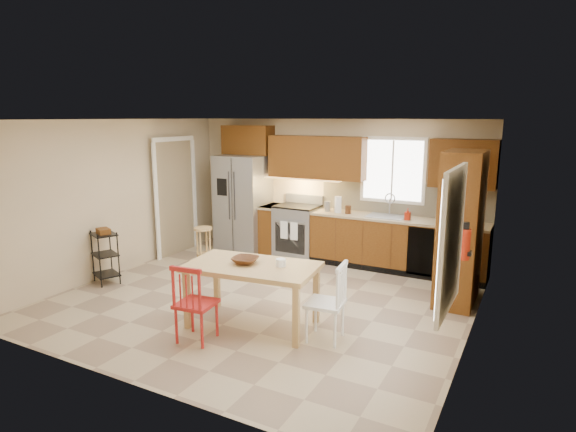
# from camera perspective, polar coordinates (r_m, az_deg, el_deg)

# --- Properties ---
(floor) EXTENTS (5.50, 5.50, 0.00)m
(floor) POSITION_cam_1_polar(r_m,az_deg,el_deg) (6.93, -3.01, -9.79)
(floor) COLOR tan
(floor) RESTS_ON ground
(ceiling) EXTENTS (5.50, 5.00, 0.02)m
(ceiling) POSITION_cam_1_polar(r_m,az_deg,el_deg) (6.45, -3.25, 11.34)
(ceiling) COLOR silver
(ceiling) RESTS_ON ground
(wall_back) EXTENTS (5.50, 0.02, 2.50)m
(wall_back) POSITION_cam_1_polar(r_m,az_deg,el_deg) (8.78, 5.32, 3.22)
(wall_back) COLOR #CCB793
(wall_back) RESTS_ON ground
(wall_front) EXTENTS (5.50, 0.02, 2.50)m
(wall_front) POSITION_cam_1_polar(r_m,az_deg,el_deg) (4.68, -19.17, -4.94)
(wall_front) COLOR #CCB793
(wall_front) RESTS_ON ground
(wall_left) EXTENTS (0.02, 5.00, 2.50)m
(wall_left) POSITION_cam_1_polar(r_m,az_deg,el_deg) (8.32, -19.60, 2.11)
(wall_left) COLOR #CCB793
(wall_left) RESTS_ON ground
(wall_right) EXTENTS (0.02, 5.00, 2.50)m
(wall_right) POSITION_cam_1_polar(r_m,az_deg,el_deg) (5.70, 21.31, -2.18)
(wall_right) COLOR #CCB793
(wall_right) RESTS_ON ground
(refrigerator) EXTENTS (0.92, 0.75, 1.82)m
(refrigerator) POSITION_cam_1_polar(r_m,az_deg,el_deg) (9.30, -5.33, 1.57)
(refrigerator) COLOR gray
(refrigerator) RESTS_ON floor
(range_stove) EXTENTS (0.76, 0.63, 0.92)m
(range_stove) POSITION_cam_1_polar(r_m,az_deg,el_deg) (8.88, 1.16, -1.84)
(range_stove) COLOR gray
(range_stove) RESTS_ON floor
(base_cabinet_narrow) EXTENTS (0.30, 0.60, 0.90)m
(base_cabinet_narrow) POSITION_cam_1_polar(r_m,az_deg,el_deg) (9.15, -1.87, -1.50)
(base_cabinet_narrow) COLOR brown
(base_cabinet_narrow) RESTS_ON floor
(base_cabinet_run) EXTENTS (2.92, 0.60, 0.90)m
(base_cabinet_run) POSITION_cam_1_polar(r_m,az_deg,el_deg) (8.26, 12.70, -3.24)
(base_cabinet_run) COLOR brown
(base_cabinet_run) RESTS_ON floor
(dishwasher) EXTENTS (0.60, 0.02, 0.78)m
(dishwasher) POSITION_cam_1_polar(r_m,az_deg,el_deg) (7.86, 16.08, -4.18)
(dishwasher) COLOR black
(dishwasher) RESTS_ON floor
(backsplash) EXTENTS (2.92, 0.03, 0.55)m
(backsplash) POSITION_cam_1_polar(r_m,az_deg,el_deg) (8.37, 13.44, 2.01)
(backsplash) COLOR beige
(backsplash) RESTS_ON wall_back
(upper_over_fridge) EXTENTS (1.00, 0.35, 0.55)m
(upper_over_fridge) POSITION_cam_1_polar(r_m,az_deg,el_deg) (9.33, -4.79, 8.97)
(upper_over_fridge) COLOR #5B320F
(upper_over_fridge) RESTS_ON wall_back
(upper_left_block) EXTENTS (1.80, 0.35, 0.75)m
(upper_left_block) POSITION_cam_1_polar(r_m,az_deg,el_deg) (8.66, 3.41, 6.95)
(upper_left_block) COLOR #5B320F
(upper_left_block) RESTS_ON wall_back
(upper_right_block) EXTENTS (1.00, 0.35, 0.75)m
(upper_right_block) POSITION_cam_1_polar(r_m,az_deg,el_deg) (7.95, 20.10, 5.85)
(upper_right_block) COLOR #5B320F
(upper_right_block) RESTS_ON wall_back
(window_back) EXTENTS (1.12, 0.04, 1.12)m
(window_back) POSITION_cam_1_polar(r_m,az_deg,el_deg) (8.35, 12.33, 5.33)
(window_back) COLOR white
(window_back) RESTS_ON wall_back
(sink) EXTENTS (0.62, 0.46, 0.16)m
(sink) POSITION_cam_1_polar(r_m,az_deg,el_deg) (8.21, 11.55, -0.33)
(sink) COLOR gray
(sink) RESTS_ON base_cabinet_run
(undercab_glow) EXTENTS (1.60, 0.30, 0.01)m
(undercab_glow) POSITION_cam_1_polar(r_m,az_deg,el_deg) (8.80, 1.53, 4.47)
(undercab_glow) COLOR #FFBF66
(undercab_glow) RESTS_ON wall_back
(soap_bottle) EXTENTS (0.09, 0.09, 0.19)m
(soap_bottle) POSITION_cam_1_polar(r_m,az_deg,el_deg) (7.99, 13.99, 0.22)
(soap_bottle) COLOR #AA200B
(soap_bottle) RESTS_ON base_cabinet_run
(paper_towel) EXTENTS (0.12, 0.12, 0.28)m
(paper_towel) POSITION_cam_1_polar(r_m,az_deg,el_deg) (8.40, 5.95, 1.37)
(paper_towel) COLOR white
(paper_towel) RESTS_ON base_cabinet_run
(canister_steel) EXTENTS (0.11, 0.11, 0.18)m
(canister_steel) POSITION_cam_1_polar(r_m,az_deg,el_deg) (8.49, 4.69, 1.15)
(canister_steel) COLOR gray
(canister_steel) RESTS_ON base_cabinet_run
(canister_wood) EXTENTS (0.10, 0.10, 0.14)m
(canister_wood) POSITION_cam_1_polar(r_m,az_deg,el_deg) (8.32, 7.13, 0.74)
(canister_wood) COLOR #4A2713
(canister_wood) RESTS_ON base_cabinet_run
(pantry) EXTENTS (0.50, 0.95, 2.10)m
(pantry) POSITION_cam_1_polar(r_m,az_deg,el_deg) (6.94, 19.79, -1.38)
(pantry) COLOR brown
(pantry) RESTS_ON floor
(fire_extinguisher) EXTENTS (0.12, 0.12, 0.36)m
(fire_extinguisher) POSITION_cam_1_polar(r_m,az_deg,el_deg) (5.89, 20.23, -3.17)
(fire_extinguisher) COLOR #AA200B
(fire_extinguisher) RESTS_ON wall_right
(window_right) EXTENTS (0.04, 1.02, 1.32)m
(window_right) POSITION_cam_1_polar(r_m,az_deg,el_deg) (4.55, 18.85, -2.78)
(window_right) COLOR white
(window_right) RESTS_ON wall_right
(doorway) EXTENTS (0.04, 0.95, 2.10)m
(doorway) POSITION_cam_1_polar(r_m,az_deg,el_deg) (9.21, -13.24, 2.09)
(doorway) COLOR #8C7A59
(doorway) RESTS_ON wall_left
(dining_table) EXTENTS (1.66, 1.06, 0.77)m
(dining_table) POSITION_cam_1_polar(r_m,az_deg,el_deg) (6.00, -4.23, -9.38)
(dining_table) COLOR tan
(dining_table) RESTS_ON floor
(chair_red) EXTENTS (0.48, 0.48, 0.92)m
(chair_red) POSITION_cam_1_polar(r_m,az_deg,el_deg) (5.67, -10.84, -9.99)
(chair_red) COLOR #A71B19
(chair_red) RESTS_ON floor
(chair_white) EXTENTS (0.48, 0.48, 0.92)m
(chair_white) POSITION_cam_1_polar(r_m,az_deg,el_deg) (5.60, 4.43, -10.11)
(chair_white) COLOR white
(chair_white) RESTS_ON floor
(table_bowl) EXTENTS (0.35, 0.35, 0.08)m
(table_bowl) POSITION_cam_1_polar(r_m,az_deg,el_deg) (5.92, -5.09, -5.66)
(table_bowl) COLOR #4A2713
(table_bowl) RESTS_ON dining_table
(table_jar) EXTENTS (0.13, 0.13, 0.14)m
(table_jar) POSITION_cam_1_polar(r_m,az_deg,el_deg) (5.78, -0.86, -5.76)
(table_jar) COLOR white
(table_jar) RESTS_ON dining_table
(bar_stool) EXTENTS (0.35, 0.35, 0.65)m
(bar_stool) POSITION_cam_1_polar(r_m,az_deg,el_deg) (8.54, -9.97, -3.49)
(bar_stool) COLOR tan
(bar_stool) RESTS_ON floor
(utility_cart) EXTENTS (0.51, 0.46, 0.82)m
(utility_cart) POSITION_cam_1_polar(r_m,az_deg,el_deg) (7.96, -20.82, -4.59)
(utility_cart) COLOR black
(utility_cart) RESTS_ON floor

